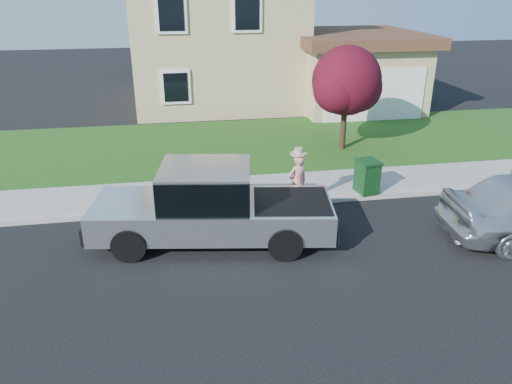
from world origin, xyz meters
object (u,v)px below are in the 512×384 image
(pickup_truck, at_px, (212,207))
(ornamental_tree, at_px, (347,84))
(woman, at_px, (297,182))
(trash_bin, at_px, (367,176))

(pickup_truck, distance_m, ornamental_tree, 8.42)
(woman, xyz_separation_m, ornamental_tree, (3.01, 4.88, 1.65))
(woman, relative_size, ornamental_tree, 0.49)
(pickup_truck, xyz_separation_m, ornamental_tree, (5.48, 6.19, 1.61))
(woman, bearing_deg, trash_bin, 173.82)
(ornamental_tree, distance_m, trash_bin, 4.68)
(trash_bin, bearing_deg, ornamental_tree, 70.47)
(pickup_truck, xyz_separation_m, woman, (2.47, 1.30, -0.03))
(pickup_truck, distance_m, trash_bin, 5.15)
(ornamental_tree, xyz_separation_m, trash_bin, (-0.72, -4.23, -1.88))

